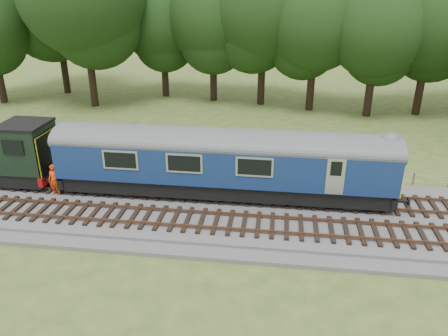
# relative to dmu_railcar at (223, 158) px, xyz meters

# --- Properties ---
(ground) EXTENTS (120.00, 120.00, 0.00)m
(ground) POSITION_rel_dmu_railcar_xyz_m (4.94, -1.40, -2.61)
(ground) COLOR #3A5D22
(ground) RESTS_ON ground
(ballast) EXTENTS (70.00, 7.00, 0.35)m
(ballast) POSITION_rel_dmu_railcar_xyz_m (4.94, -1.40, -2.43)
(ballast) COLOR #4C4C4F
(ballast) RESTS_ON ground
(track_north) EXTENTS (67.20, 2.40, 0.21)m
(track_north) POSITION_rel_dmu_railcar_xyz_m (4.94, -0.00, -2.19)
(track_north) COLOR black
(track_north) RESTS_ON ballast
(track_south) EXTENTS (67.20, 2.40, 0.21)m
(track_south) POSITION_rel_dmu_railcar_xyz_m (4.94, -3.00, -2.19)
(track_south) COLOR black
(track_south) RESTS_ON ballast
(fence) EXTENTS (64.00, 0.12, 1.00)m
(fence) POSITION_rel_dmu_railcar_xyz_m (4.94, 3.10, -2.61)
(fence) COLOR #6B6054
(fence) RESTS_ON ground
(tree_line) EXTENTS (70.00, 8.00, 18.00)m
(tree_line) POSITION_rel_dmu_railcar_xyz_m (4.94, 20.60, -2.61)
(tree_line) COLOR black
(tree_line) RESTS_ON ground
(dmu_railcar) EXTENTS (18.05, 2.86, 3.88)m
(dmu_railcar) POSITION_rel_dmu_railcar_xyz_m (0.00, 0.00, 0.00)
(dmu_railcar) COLOR black
(dmu_railcar) RESTS_ON ground
(worker) EXTENTS (0.66, 0.43, 1.79)m
(worker) POSITION_rel_dmu_railcar_xyz_m (-9.23, -1.17, -1.36)
(worker) COLOR #EE3F0C
(worker) RESTS_ON ballast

